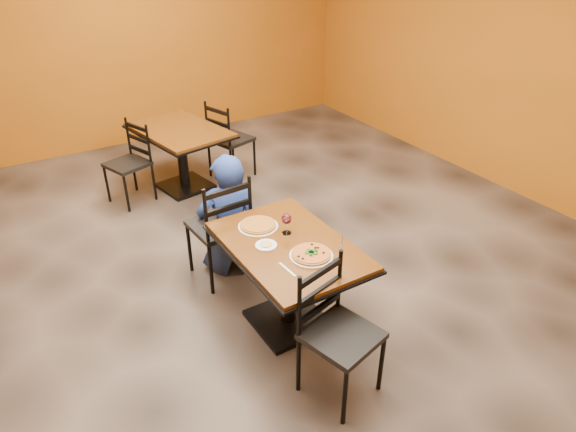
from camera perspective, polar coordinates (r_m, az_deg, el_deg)
floor at (r=4.55m, az=-3.31°, el=-8.10°), size 7.00×8.00×0.01m
wall_back at (r=7.48m, az=-19.41°, el=18.40°), size 7.00×0.01×3.00m
wall_right at (r=6.19m, az=27.02°, el=14.75°), size 0.01×8.00×3.00m
table_main at (r=3.86m, az=0.04°, el=-5.51°), size 0.83×1.23×0.75m
table_second at (r=6.12m, az=-11.84°, el=7.81°), size 1.02×1.34×0.75m
chair_main_near at (r=3.40m, az=6.02°, el=-13.19°), size 0.53×0.53×0.96m
chair_main_far at (r=4.48m, az=-7.73°, el=-1.13°), size 0.48×0.48×1.01m
chair_second_left at (r=5.99m, az=-17.45°, el=5.50°), size 0.52×0.52×0.91m
chair_second_right at (r=6.37m, az=-6.36°, el=8.46°), size 0.54×0.54×0.97m
diner at (r=4.56m, az=-6.61°, el=0.36°), size 0.67×0.55×1.12m
plate_main at (r=3.62m, az=2.61°, el=-4.44°), size 0.31×0.31×0.01m
pizza_main at (r=3.61m, az=2.61°, el=-4.23°), size 0.28×0.28×0.02m
plate_far at (r=3.96m, az=-3.34°, el=-1.17°), size 0.31×0.31×0.01m
pizza_far at (r=3.95m, az=-3.35°, el=-0.97°), size 0.28×0.28×0.02m
side_plate at (r=3.73m, az=-2.45°, el=-3.27°), size 0.16×0.16×0.01m
dip at (r=3.73m, az=-2.46°, el=-3.15°), size 0.09×0.09×0.01m
wine_glass at (r=3.83m, az=-0.17°, el=-0.77°), size 0.08×0.08×0.18m
fork at (r=3.49m, az=-0.09°, el=-5.96°), size 0.03×0.19×0.00m
knife at (r=3.79m, az=6.00°, el=-2.91°), size 0.15×0.16×0.00m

